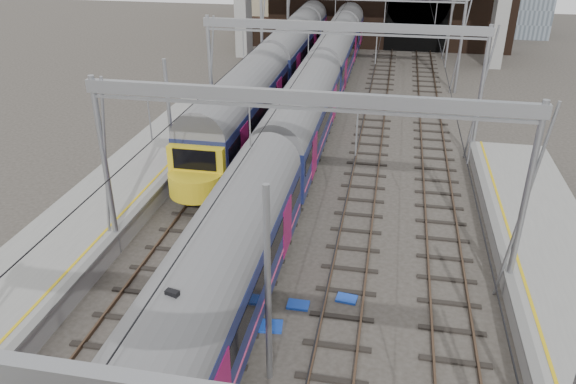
# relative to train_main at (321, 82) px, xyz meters

# --- Properties ---
(tracks) EXTENTS (14.40, 80.00, 0.22)m
(tracks) POSITION_rel_train_main_xyz_m (2.00, -13.28, -2.51)
(tracks) COLOR #4C3828
(tracks) RESTS_ON ground
(overhead_line) EXTENTS (16.80, 80.00, 8.00)m
(overhead_line) POSITION_rel_train_main_xyz_m (2.00, -6.79, 4.04)
(overhead_line) COLOR gray
(overhead_line) RESTS_ON ground
(retaining_wall) EXTENTS (28.00, 2.75, 9.00)m
(retaining_wall) POSITION_rel_train_main_xyz_m (3.40, 23.66, 1.80)
(retaining_wall) COLOR black
(retaining_wall) RESTS_ON ground
(train_main) EXTENTS (2.87, 66.37, 4.92)m
(train_main) POSITION_rel_train_main_xyz_m (0.00, 0.00, 0.00)
(train_main) COLOR black
(train_main) RESTS_ON ground
(train_second) EXTENTS (2.94, 50.98, 5.01)m
(train_second) POSITION_rel_train_main_xyz_m (-4.00, 9.59, 0.04)
(train_second) COLOR black
(train_second) RESTS_ON ground
(signal_near_centre) EXTENTS (0.39, 0.47, 5.03)m
(signal_near_centre) POSITION_rel_train_main_xyz_m (0.10, -28.67, 0.63)
(signal_near_centre) COLOR black
(signal_near_centre) RESTS_ON ground
(equip_cover_a) EXTENTS (0.84, 0.60, 0.10)m
(equip_cover_a) POSITION_rel_train_main_xyz_m (2.28, -22.48, -2.48)
(equip_cover_a) COLOR blue
(equip_cover_a) RESTS_ON ground
(equip_cover_b) EXTENTS (1.03, 0.78, 0.11)m
(equip_cover_b) POSITION_rel_train_main_xyz_m (1.46, -23.90, -2.47)
(equip_cover_b) COLOR blue
(equip_cover_b) RESTS_ON ground
(equip_cover_c) EXTENTS (0.86, 0.65, 0.09)m
(equip_cover_c) POSITION_rel_train_main_xyz_m (4.07, -21.74, -2.48)
(equip_cover_c) COLOR blue
(equip_cover_c) RESTS_ON ground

